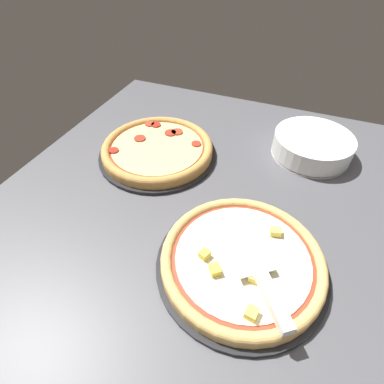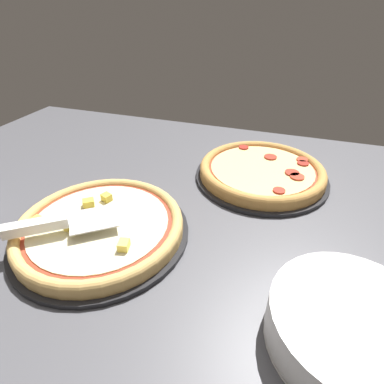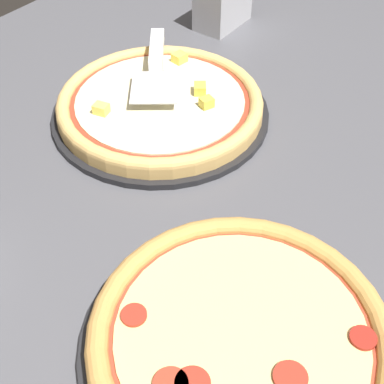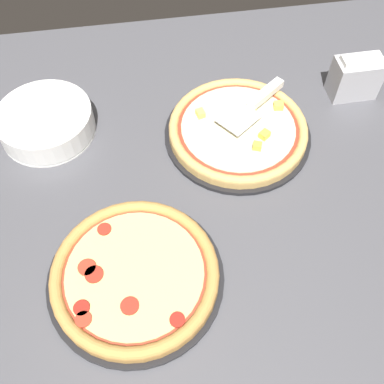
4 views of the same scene
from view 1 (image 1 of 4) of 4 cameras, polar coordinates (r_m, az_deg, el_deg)
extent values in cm
cube|color=#4C4C51|center=(66.42, 2.05, -11.79)|extent=(138.30, 112.90, 3.60)
cylinder|color=black|center=(63.03, 9.34, -13.51)|extent=(34.44, 34.44, 1.00)
cylinder|color=#DBAD60|center=(61.85, 9.49, -12.81)|extent=(32.38, 32.38, 1.83)
torus|color=#DBAD60|center=(61.10, 9.59, -12.34)|extent=(32.38, 32.38, 2.16)
cylinder|color=#A33823|center=(61.04, 9.60, -12.30)|extent=(28.14, 28.14, 0.15)
cylinder|color=beige|center=(60.93, 9.61, -12.23)|extent=(26.55, 26.55, 0.40)
cube|color=#F9E05B|center=(57.90, 11.88, -15.61)|extent=(2.06, 2.32, 1.53)
cube|color=#F4D64C|center=(54.64, 11.25, -21.68)|extent=(2.47, 2.27, 1.53)
cube|color=yellow|center=(57.73, 4.41, -14.51)|extent=(2.91, 2.83, 1.53)
cube|color=yellow|center=(59.44, 2.39, -11.76)|extent=(2.42, 2.30, 1.53)
cube|color=#F9E05B|center=(65.05, 15.66, -7.30)|extent=(2.22, 2.53, 1.53)
cylinder|color=black|center=(88.47, -6.51, 7.23)|extent=(33.81, 33.81, 1.00)
cylinder|color=#C68E47|center=(87.65, -6.58, 7.96)|extent=(31.78, 31.78, 1.79)
torus|color=#C68E47|center=(87.12, -6.63, 8.44)|extent=(31.78, 31.78, 2.43)
cylinder|color=#A33823|center=(87.08, -6.63, 8.48)|extent=(27.63, 27.63, 0.15)
cylinder|color=#E5C67A|center=(87.01, -6.64, 8.54)|extent=(26.06, 26.06, 0.40)
cylinder|color=#B73823|center=(92.28, -2.87, 11.38)|extent=(3.44, 3.44, 0.40)
cylinder|color=maroon|center=(96.22, -6.88, 12.60)|extent=(2.96, 2.96, 0.40)
cylinder|color=#AD2D1E|center=(91.93, -4.15, 11.18)|extent=(3.49, 3.49, 0.40)
cylinder|color=maroon|center=(87.17, -14.69, 7.67)|extent=(2.76, 2.76, 0.40)
cylinder|color=#B73823|center=(96.95, -8.08, 12.74)|extent=(2.96, 2.96, 0.40)
cylinder|color=#AD2D1E|center=(86.98, 0.82, 9.17)|extent=(2.76, 2.76, 0.40)
cylinder|color=#AD2D1E|center=(90.58, -9.91, 10.04)|extent=(3.38, 3.38, 0.40)
cube|color=silver|center=(59.29, 10.85, -11.64)|extent=(11.30, 11.00, 0.24)
cube|color=white|center=(54.41, 15.19, -19.27)|extent=(10.11, 8.38, 2.00)
cylinder|color=white|center=(94.77, 21.47, 6.84)|extent=(22.07, 22.07, 0.70)
cylinder|color=white|center=(94.38, 21.58, 7.17)|extent=(22.07, 22.07, 0.70)
cylinder|color=white|center=(94.00, 21.69, 7.51)|extent=(22.07, 22.07, 0.70)
cylinder|color=white|center=(93.61, 21.80, 7.85)|extent=(22.07, 22.07, 0.70)
cylinder|color=white|center=(93.24, 21.91, 8.20)|extent=(22.07, 22.07, 0.70)
cylinder|color=white|center=(92.86, 22.02, 8.54)|extent=(22.07, 22.07, 0.70)
cylinder|color=white|center=(92.49, 22.14, 8.89)|extent=(22.07, 22.07, 0.70)
cylinder|color=white|center=(92.13, 22.25, 9.25)|extent=(22.07, 22.07, 0.70)
cylinder|color=white|center=(91.77, 22.37, 9.60)|extent=(22.07, 22.07, 0.70)
camera|label=2|loc=(0.75, 52.03, 18.71)|focal=28.00mm
camera|label=3|loc=(1.00, -9.54, 42.64)|focal=50.00mm
camera|label=4|loc=(0.95, -50.03, 51.98)|focal=42.00mm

